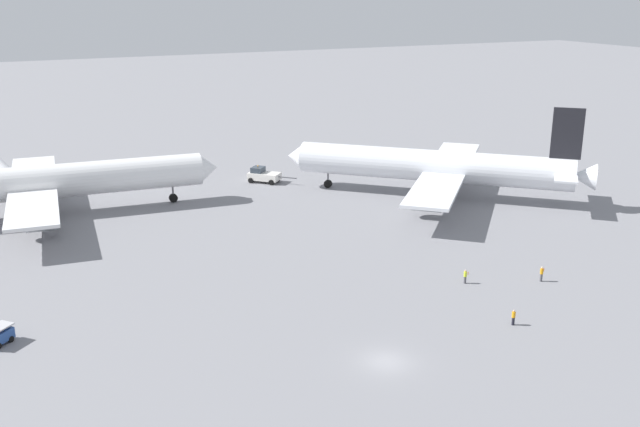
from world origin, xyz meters
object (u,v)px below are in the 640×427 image
object	(u,v)px
airliner_at_gate_left	(44,183)
ground_crew_ramp_agent_by_cones	(542,274)
airliner_being_pushed	(436,167)
ground_crew_wing_walker_right	(465,276)
ground_crew_marshaller_foreground	(514,317)
pushback_tug	(263,175)

from	to	relation	value
airliner_at_gate_left	ground_crew_ramp_agent_by_cones	xyz separation A→B (m)	(47.04, -49.73, -3.85)
airliner_being_pushed	ground_crew_wing_walker_right	distance (m)	34.95
ground_crew_wing_walker_right	ground_crew_marshaller_foreground	xyz separation A→B (m)	(-1.99, -10.44, -0.01)
airliner_at_gate_left	airliner_being_pushed	world-z (taller)	airliner_at_gate_left
ground_crew_marshaller_foreground	airliner_being_pushed	bearing A→B (deg)	65.56
airliner_at_gate_left	ground_crew_ramp_agent_by_cones	distance (m)	68.56
airliner_at_gate_left	pushback_tug	xyz separation A→B (m)	(34.64, 3.61, -3.58)
pushback_tug	ground_crew_ramp_agent_by_cones	size ratio (longest dim) A/B	4.01
airliner_at_gate_left	airliner_being_pushed	xyz separation A→B (m)	(55.65, -16.06, 0.02)
airliner_being_pushed	ground_crew_marshaller_foreground	world-z (taller)	airliner_being_pushed
ground_crew_ramp_agent_by_cones	ground_crew_marshaller_foreground	xyz separation A→B (m)	(-9.99, -7.26, -0.09)
airliner_at_gate_left	pushback_tug	size ratio (longest dim) A/B	7.01
airliner_at_gate_left	ground_crew_ramp_agent_by_cones	world-z (taller)	airliner_at_gate_left
airliner_being_pushed	ground_crew_marshaller_foreground	size ratio (longest dim) A/B	24.46
ground_crew_wing_walker_right	ground_crew_marshaller_foreground	size ratio (longest dim) A/B	1.00
pushback_tug	ground_crew_wing_walker_right	bearing A→B (deg)	-84.99
ground_crew_wing_walker_right	ground_crew_ramp_agent_by_cones	world-z (taller)	ground_crew_ramp_agent_by_cones
airliner_at_gate_left	ground_crew_wing_walker_right	xyz separation A→B (m)	(39.04, -46.55, -3.94)
pushback_tug	ground_crew_wing_walker_right	size ratio (longest dim) A/B	4.39
airliner_at_gate_left	pushback_tug	bearing A→B (deg)	5.96
pushback_tug	ground_crew_wing_walker_right	distance (m)	50.36
airliner_being_pushed	ground_crew_marshaller_foreground	xyz separation A→B (m)	(-18.60, -40.93, -3.96)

